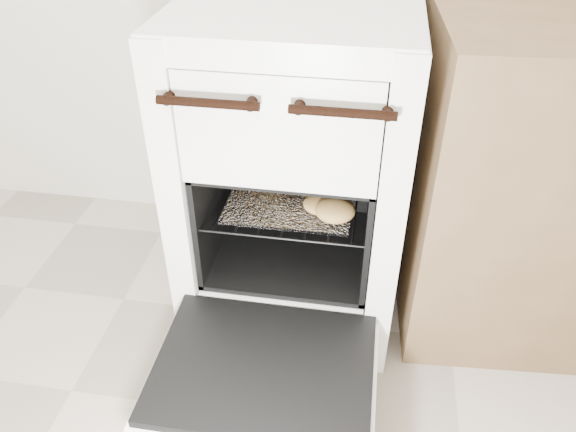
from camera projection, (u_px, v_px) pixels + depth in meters
name	position (u px, v px, depth m)	size (l,w,h in m)	color
stove	(296.00, 173.00, 1.55)	(0.58, 0.64, 0.88)	white
oven_door	(264.00, 369.00, 1.30)	(0.52, 0.40, 0.04)	black
oven_rack	(293.00, 195.00, 1.51)	(0.42, 0.40, 0.01)	black
foil_sheet	(291.00, 197.00, 1.50)	(0.33, 0.29, 0.01)	silver
baked_rolls	(305.00, 189.00, 1.48)	(0.36, 0.31, 0.05)	tan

